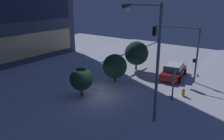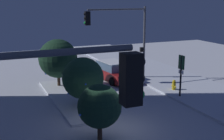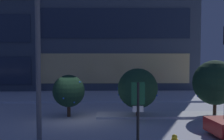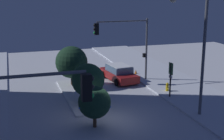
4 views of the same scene
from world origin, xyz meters
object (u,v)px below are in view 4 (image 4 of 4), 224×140
object	(u,v)px
traffic_light_corner_near_right	(126,39)
decorated_tree_left_of_median	(94,102)
car_near	(119,73)
decorated_tree_right_of_median	(72,62)
street_lamp_arched	(195,39)
decorated_tree_median	(88,80)
fire_hydrant	(167,88)
parking_info_sign	(171,76)
traffic_light_corner_far_left	(26,120)
construction_cone	(136,72)

from	to	relation	value
traffic_light_corner_near_right	decorated_tree_left_of_median	xyz separation A→B (m)	(-8.98, 5.23, -2.40)
decorated_tree_left_of_median	car_near	bearing A→B (deg)	-26.57
traffic_light_corner_near_right	decorated_tree_right_of_median	bearing A→B (deg)	-2.14
street_lamp_arched	decorated_tree_median	bearing A→B (deg)	-40.66
fire_hydrant	decorated_tree_left_of_median	size ratio (longest dim) A/B	0.32
parking_info_sign	traffic_light_corner_near_right	bearing A→B (deg)	-74.61
traffic_light_corner_far_left	traffic_light_corner_near_right	bearing A→B (deg)	59.64
parking_info_sign	decorated_tree_median	world-z (taller)	decorated_tree_median
fire_hydrant	decorated_tree_right_of_median	size ratio (longest dim) A/B	0.24
decorated_tree_left_of_median	decorated_tree_median	bearing A→B (deg)	-7.99
decorated_tree_right_of_median	construction_cone	size ratio (longest dim) A/B	6.47
traffic_light_corner_far_left	street_lamp_arched	world-z (taller)	street_lamp_arched
car_near	decorated_tree_median	distance (m)	6.86
decorated_tree_median	decorated_tree_right_of_median	size ratio (longest dim) A/B	0.86
decorated_tree_right_of_median	construction_cone	bearing A→B (deg)	-74.69
traffic_light_corner_near_right	construction_cone	xyz separation A→B (m)	(2.03, -1.80, -3.74)
traffic_light_corner_far_left	construction_cone	distance (m)	21.91
traffic_light_corner_far_left	fire_hydrant	xyz separation A→B (m)	(12.35, -11.80, -3.52)
decorated_tree_median	fire_hydrant	bearing A→B (deg)	-84.10
construction_cone	fire_hydrant	bearing A→B (deg)	-175.96
fire_hydrant	decorated_tree_median	world-z (taller)	decorated_tree_median
street_lamp_arched	traffic_light_corner_far_left	bearing A→B (deg)	30.31
car_near	decorated_tree_right_of_median	bearing A→B (deg)	88.07
street_lamp_arched	decorated_tree_median	distance (m)	8.27
street_lamp_arched	fire_hydrant	bearing A→B (deg)	-102.46
fire_hydrant	decorated_tree_right_of_median	xyz separation A→B (m)	(4.17, 7.16, 1.75)
parking_info_sign	decorated_tree_left_of_median	world-z (taller)	parking_info_sign
decorated_tree_right_of_median	construction_cone	distance (m)	7.23
fire_hydrant	parking_info_sign	world-z (taller)	parking_info_sign
car_near	fire_hydrant	world-z (taller)	car_near
traffic_light_corner_far_left	car_near	bearing A→B (deg)	61.68
decorated_tree_left_of_median	construction_cone	bearing A→B (deg)	-32.59
traffic_light_corner_near_right	street_lamp_arched	bearing A→B (deg)	97.82
car_near	decorated_tree_left_of_median	world-z (taller)	decorated_tree_left_of_median
fire_hydrant	decorated_tree_median	bearing A→B (deg)	95.90
traffic_light_corner_near_right	parking_info_sign	xyz separation A→B (m)	(-5.38, -1.76, -2.19)
fire_hydrant	construction_cone	size ratio (longest dim) A/B	1.53
decorated_tree_median	car_near	bearing A→B (deg)	-38.31
decorated_tree_left_of_median	decorated_tree_right_of_median	world-z (taller)	decorated_tree_right_of_median
parking_info_sign	decorated_tree_left_of_median	bearing A→B (deg)	24.56
decorated_tree_median	construction_cone	distance (m)	9.43
street_lamp_arched	decorated_tree_left_of_median	distance (m)	7.48
decorated_tree_median	decorated_tree_left_of_median	xyz separation A→B (m)	(-4.28, 0.60, -0.22)
street_lamp_arched	car_near	bearing A→B (deg)	-82.69
traffic_light_corner_near_right	construction_cone	world-z (taller)	traffic_light_corner_near_right
decorated_tree_median	street_lamp_arched	bearing A→B (deg)	-128.18
parking_info_sign	construction_cone	bearing A→B (deg)	-93.05
traffic_light_corner_near_right	traffic_light_corner_far_left	size ratio (longest dim) A/B	1.01
street_lamp_arched	fire_hydrant	distance (m)	7.29
street_lamp_arched	construction_cone	bearing A→B (deg)	-95.09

